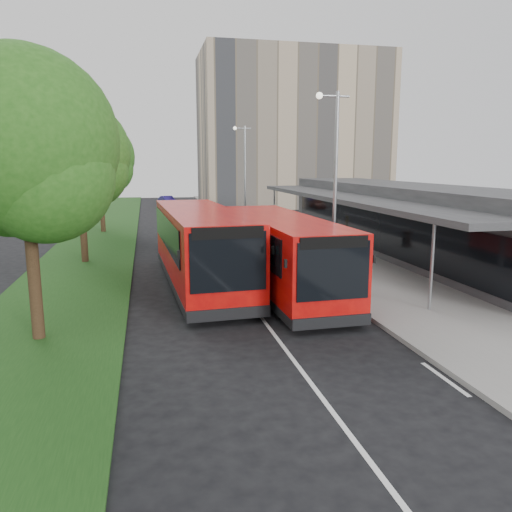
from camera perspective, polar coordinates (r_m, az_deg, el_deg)
The scene contains 18 objects.
ground at distance 19.34m, azimuth -0.86°, elevation -5.11°, with size 120.00×120.00×0.00m, color black.
pavement at distance 39.80m, azimuth 1.86°, elevation 3.14°, with size 5.00×80.00×0.15m, color gray.
grass_verge at distance 38.74m, azimuth -17.15°, elevation 2.43°, with size 5.00×80.00×0.10m, color #193F14.
lane_centre_line at distance 33.86m, azimuth -5.94°, elevation 1.65°, with size 0.12×70.00×0.01m, color silver.
kerb_dashes at distance 38.26m, azimuth -1.70°, elevation 2.73°, with size 0.12×56.00×0.01m.
office_block at distance 62.91m, azimuth 4.13°, elevation 14.00°, with size 22.00×12.00×18.00m, color tan.
station_building at distance 30.18m, azimuth 16.60°, elevation 4.08°, with size 7.70×26.00×4.00m.
tree_near at distance 15.66m, azimuth -25.01°, elevation 10.43°, with size 5.26×5.26×8.45m.
tree_mid at distance 27.50m, azimuth -19.61°, elevation 10.35°, with size 5.21×5.21×8.37m.
tree_far at distance 39.44m, azimuth -17.47°, elevation 10.29°, with size 5.16×5.16×8.29m.
lamp_post_near at distance 21.71m, azimuth 8.86°, elevation 9.11°, with size 1.44×0.28×8.00m.
lamp_post_far at distance 41.00m, azimuth -1.39°, elevation 9.87°, with size 1.44×0.28×8.00m.
bus_main at distance 20.35m, azimuth 2.93°, elevation 0.27°, with size 3.10×11.03×3.10m.
bus_second at distance 21.46m, azimuth -6.40°, elevation 1.03°, with size 3.54×11.78×3.30m.
litter_bin at distance 29.51m, azimuth 4.80°, elevation 1.59°, with size 0.54×0.54×0.97m, color #331C15.
bollard at distance 38.24m, azimuth 1.08°, elevation 3.67°, with size 0.15×0.15×0.96m, color #EAAE0C.
car_near at distance 55.42m, azimuth -7.24°, elevation 5.69°, with size 1.38×3.42×1.16m, color #58150C.
car_far at distance 63.83m, azimuth -10.09°, elevation 6.25°, with size 1.24×3.56×1.17m, color navy.
Camera 1 is at (-3.70, -18.25, 5.23)m, focal length 35.00 mm.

